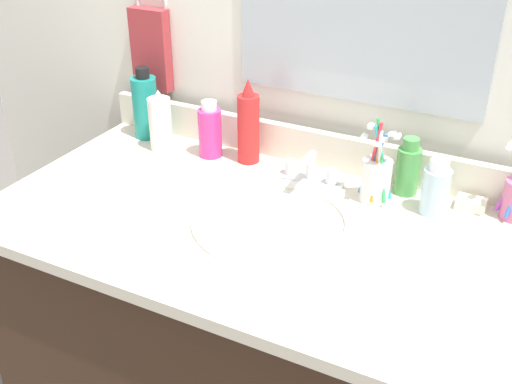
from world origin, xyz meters
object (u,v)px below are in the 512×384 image
at_px(bottle_soap_pink, 210,131).
at_px(bottle_spray_red, 248,126).
at_px(hand_towel, 151,50).
at_px(soap_bar, 471,204).
at_px(cup_white_ceramic, 376,178).
at_px(bottle_toner_green, 408,168).
at_px(bottle_lotion_white, 160,123).
at_px(faucet, 309,173).
at_px(bottle_gel_clear, 436,189).
at_px(bottle_mouthwash_teal, 145,106).

distance_m(bottle_soap_pink, bottle_spray_red, 0.11).
bearing_deg(hand_towel, soap_bar, -4.41).
relative_size(bottle_soap_pink, cup_white_ceramic, 0.76).
xyz_separation_m(bottle_toner_green, bottle_lotion_white, (-0.63, -0.06, 0.01)).
xyz_separation_m(hand_towel, faucet, (0.52, -0.13, -0.19)).
height_order(hand_towel, bottle_toner_green, hand_towel).
bearing_deg(soap_bar, faucet, -171.00).
bearing_deg(soap_bar, bottle_toner_green, 177.52).
xyz_separation_m(hand_towel, cup_white_ceramic, (0.68, -0.13, -0.16)).
distance_m(bottle_soap_pink, cup_white_ceramic, 0.45).
relative_size(bottle_toner_green, bottle_gel_clear, 1.08).
height_order(bottle_soap_pink, cup_white_ceramic, cup_white_ceramic).
height_order(hand_towel, bottle_mouthwash_teal, hand_towel).
height_order(hand_towel, cup_white_ceramic, hand_towel).
bearing_deg(bottle_soap_pink, bottle_lotion_white, -169.16).
bearing_deg(cup_white_ceramic, bottle_spray_red, 172.06).
bearing_deg(bottle_lotion_white, faucet, -0.24).
bearing_deg(bottle_toner_green, bottle_lotion_white, -174.39).
relative_size(bottle_mouthwash_teal, cup_white_ceramic, 1.00).
relative_size(bottle_toner_green, bottle_lotion_white, 0.83).
bearing_deg(faucet, bottle_gel_clear, 0.54).
xyz_separation_m(faucet, bottle_spray_red, (-0.18, 0.04, 0.07)).
height_order(hand_towel, bottle_spray_red, hand_towel).
bearing_deg(bottle_mouthwash_teal, faucet, -5.97).
bearing_deg(bottle_gel_clear, cup_white_ceramic, -176.76).
xyz_separation_m(bottle_mouthwash_teal, bottle_spray_red, (0.32, -0.01, 0.01)).
relative_size(faucet, bottle_mouthwash_teal, 0.82).
distance_m(cup_white_ceramic, soap_bar, 0.22).
xyz_separation_m(bottle_soap_pink, bottle_gel_clear, (0.58, -0.02, -0.01)).
distance_m(faucet, bottle_toner_green, 0.23).
relative_size(bottle_lotion_white, cup_white_ceramic, 0.84).
bearing_deg(bottle_spray_red, bottle_gel_clear, -4.91).
bearing_deg(bottle_lotion_white, bottle_gel_clear, 0.08).
xyz_separation_m(bottle_gel_clear, cup_white_ceramic, (-0.13, -0.01, 0.00)).
bearing_deg(bottle_mouthwash_teal, bottle_lotion_white, -31.50).
bearing_deg(hand_towel, bottle_lotion_white, -50.21).
relative_size(hand_towel, bottle_toner_green, 1.61).
relative_size(bottle_spray_red, soap_bar, 3.40).
height_order(faucet, cup_white_ceramic, cup_white_ceramic).
bearing_deg(bottle_toner_green, cup_white_ceramic, -127.20).
height_order(bottle_mouthwash_teal, bottle_spray_red, bottle_spray_red).
relative_size(bottle_toner_green, cup_white_ceramic, 0.70).
bearing_deg(soap_bar, bottle_lotion_white, -175.93).
height_order(bottle_toner_green, bottle_soap_pink, bottle_soap_pink).
xyz_separation_m(faucet, bottle_gel_clear, (0.29, 0.00, 0.03)).
xyz_separation_m(bottle_gel_clear, soap_bar, (0.07, 0.05, -0.05)).
bearing_deg(soap_bar, bottle_spray_red, -178.55).
xyz_separation_m(faucet, bottle_soap_pink, (-0.29, 0.03, 0.04)).
bearing_deg(bottle_soap_pink, cup_white_ceramic, -4.08).
distance_m(hand_towel, bottle_soap_pink, 0.30).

